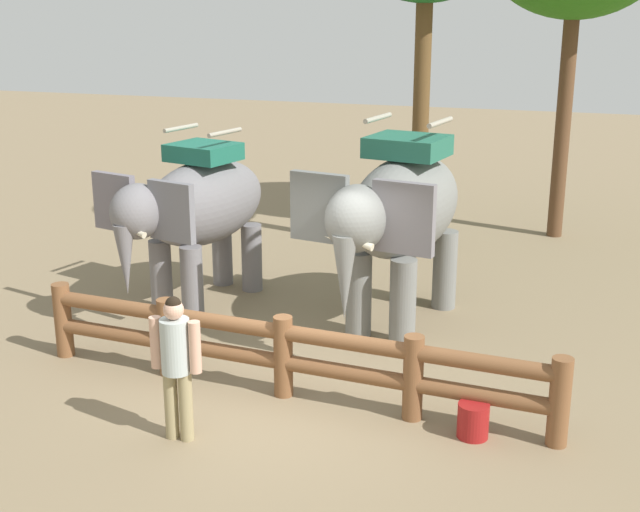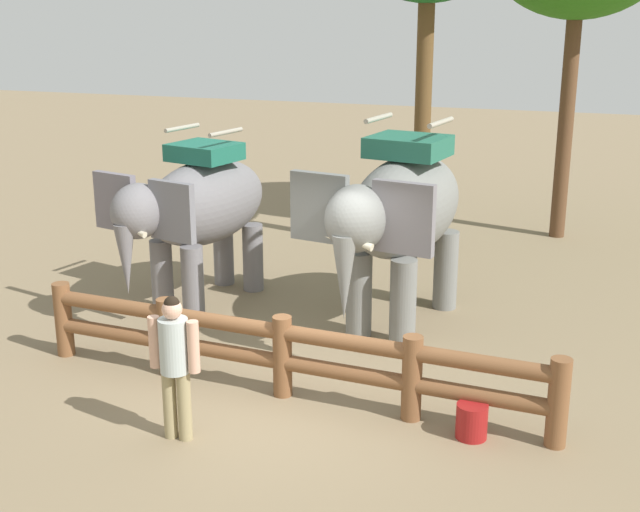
# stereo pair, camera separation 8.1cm
# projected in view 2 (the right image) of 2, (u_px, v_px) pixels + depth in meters

# --- Properties ---
(ground_plane) EXTENTS (60.00, 60.00, 0.00)m
(ground_plane) POSITION_uv_depth(u_px,v_px,m) (278.00, 400.00, 10.58)
(ground_plane) COLOR #816E51
(log_fence) EXTENTS (6.91, 0.71, 1.05)m
(log_fence) POSITION_uv_depth(u_px,v_px,m) (282.00, 350.00, 10.56)
(log_fence) COLOR brown
(log_fence) RESTS_ON ground
(elephant_near_left) EXTENTS (2.15, 3.40, 2.85)m
(elephant_near_left) POSITION_uv_depth(u_px,v_px,m) (198.00, 208.00, 13.49)
(elephant_near_left) COLOR slate
(elephant_near_left) RESTS_ON ground
(elephant_center) EXTENTS (2.20, 3.73, 3.14)m
(elephant_center) POSITION_uv_depth(u_px,v_px,m) (400.00, 213.00, 12.49)
(elephant_center) COLOR slate
(elephant_center) RESTS_ON ground
(tourist_woman_in_black) EXTENTS (0.60, 0.34, 1.71)m
(tourist_woman_in_black) POSITION_uv_depth(u_px,v_px,m) (175.00, 358.00, 9.40)
(tourist_woman_in_black) COLOR #9A8A60
(tourist_woman_in_black) RESTS_ON ground
(feed_bucket) EXTENTS (0.36, 0.36, 0.41)m
(feed_bucket) POSITION_uv_depth(u_px,v_px,m) (472.00, 421.00, 9.64)
(feed_bucket) COLOR maroon
(feed_bucket) RESTS_ON ground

